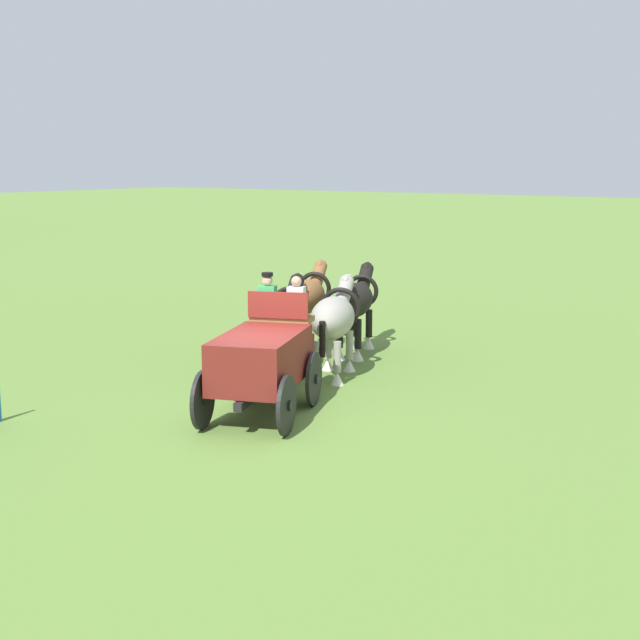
{
  "coord_description": "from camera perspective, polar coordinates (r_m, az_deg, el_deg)",
  "views": [
    {
      "loc": [
        -13.31,
        -10.65,
        5.0
      ],
      "look_at": [
        4.07,
        1.4,
        1.2
      ],
      "focal_mm": 50.01,
      "sensor_mm": 36.0,
      "label": 1
    }
  ],
  "objects": [
    {
      "name": "draft_horse_rear_off",
      "position": [
        20.71,
        0.89,
        0.06
      ],
      "size": [
        2.9,
        1.6,
        2.23
      ],
      "color": "#9E998E",
      "rests_on": "ground"
    },
    {
      "name": "draft_horse_lead_near",
      "position": [
        23.51,
        -0.79,
        1.38
      ],
      "size": [
        2.94,
        1.59,
        2.28
      ],
      "color": "brown",
      "rests_on": "ground"
    },
    {
      "name": "draft_horse_lead_off",
      "position": [
        23.23,
        2.32,
        1.18
      ],
      "size": [
        3.08,
        1.63,
        2.24
      ],
      "color": "black",
      "rests_on": "ground"
    },
    {
      "name": "draft_horse_rear_near",
      "position": [
        21.04,
        -2.56,
        0.16
      ],
      "size": [
        3.09,
        1.66,
        2.21
      ],
      "color": "black",
      "rests_on": "ground"
    },
    {
      "name": "show_wagon",
      "position": [
        17.65,
        -3.66,
        -2.46
      ],
      "size": [
        5.45,
        2.82,
        2.68
      ],
      "color": "maroon",
      "rests_on": "ground"
    },
    {
      "name": "ground_plane",
      "position": [
        17.77,
        -3.79,
        -6.18
      ],
      "size": [
        220.0,
        220.0,
        0.0
      ],
      "primitive_type": "plane",
      "color": "olive"
    }
  ]
}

